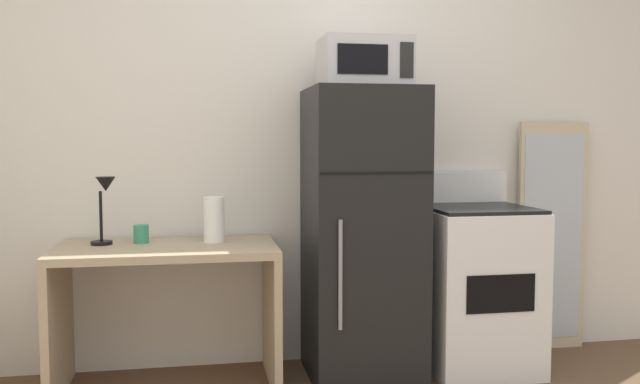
{
  "coord_description": "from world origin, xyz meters",
  "views": [
    {
      "loc": [
        -0.77,
        -2.15,
        1.29
      ],
      "look_at": [
        -0.18,
        1.1,
        1.03
      ],
      "focal_mm": 37.42,
      "sensor_mm": 36.0,
      "label": 1
    }
  ],
  "objects_px": {
    "refrigerator": "(362,234)",
    "microwave": "(364,63)",
    "leaning_mirror": "(551,236)",
    "desk_lamp": "(104,199)",
    "coffee_mug": "(141,234)",
    "oven_range": "(477,286)",
    "paper_towel_roll": "(214,220)",
    "desk": "(167,290)"
  },
  "relations": [
    {
      "from": "desk",
      "to": "desk_lamp",
      "type": "height_order",
      "value": "desk_lamp"
    },
    {
      "from": "desk_lamp",
      "to": "microwave",
      "type": "height_order",
      "value": "microwave"
    },
    {
      "from": "desk",
      "to": "microwave",
      "type": "xyz_separation_m",
      "value": [
        1.04,
        -0.01,
        1.18
      ]
    },
    {
      "from": "desk_lamp",
      "to": "refrigerator",
      "type": "distance_m",
      "value": 1.37
    },
    {
      "from": "desk",
      "to": "microwave",
      "type": "height_order",
      "value": "microwave"
    },
    {
      "from": "refrigerator",
      "to": "leaning_mirror",
      "type": "relative_size",
      "value": 1.12
    },
    {
      "from": "desk",
      "to": "desk_lamp",
      "type": "bearing_deg",
      "value": 164.83
    },
    {
      "from": "coffee_mug",
      "to": "refrigerator",
      "type": "height_order",
      "value": "refrigerator"
    },
    {
      "from": "coffee_mug",
      "to": "leaning_mirror",
      "type": "distance_m",
      "value": 2.44
    },
    {
      "from": "microwave",
      "to": "paper_towel_roll",
      "type": "bearing_deg",
      "value": 173.18
    },
    {
      "from": "oven_range",
      "to": "desk",
      "type": "bearing_deg",
      "value": -179.53
    },
    {
      "from": "coffee_mug",
      "to": "refrigerator",
      "type": "xyz_separation_m",
      "value": [
        1.17,
        -0.11,
        -0.01
      ]
    },
    {
      "from": "coffee_mug",
      "to": "oven_range",
      "type": "distance_m",
      "value": 1.87
    },
    {
      "from": "desk",
      "to": "refrigerator",
      "type": "distance_m",
      "value": 1.07
    },
    {
      "from": "coffee_mug",
      "to": "oven_range",
      "type": "xyz_separation_m",
      "value": [
        1.84,
        -0.11,
        -0.33
      ]
    },
    {
      "from": "desk",
      "to": "oven_range",
      "type": "height_order",
      "value": "oven_range"
    },
    {
      "from": "refrigerator",
      "to": "microwave",
      "type": "bearing_deg",
      "value": -89.67
    },
    {
      "from": "microwave",
      "to": "oven_range",
      "type": "bearing_deg",
      "value": 1.99
    },
    {
      "from": "desk_lamp",
      "to": "oven_range",
      "type": "relative_size",
      "value": 0.32
    },
    {
      "from": "refrigerator",
      "to": "leaning_mirror",
      "type": "distance_m",
      "value": 1.29
    },
    {
      "from": "refrigerator",
      "to": "microwave",
      "type": "xyz_separation_m",
      "value": [
        0.0,
        -0.02,
        0.91
      ]
    },
    {
      "from": "refrigerator",
      "to": "microwave",
      "type": "distance_m",
      "value": 0.91
    },
    {
      "from": "desk_lamp",
      "to": "coffee_mug",
      "type": "relative_size",
      "value": 3.72
    },
    {
      "from": "microwave",
      "to": "oven_range",
      "type": "xyz_separation_m",
      "value": [
        0.67,
        0.02,
        -1.23
      ]
    },
    {
      "from": "refrigerator",
      "to": "oven_range",
      "type": "relative_size",
      "value": 1.42
    },
    {
      "from": "microwave",
      "to": "oven_range",
      "type": "distance_m",
      "value": 1.4
    },
    {
      "from": "desk",
      "to": "desk_lamp",
      "type": "relative_size",
      "value": 3.17
    },
    {
      "from": "coffee_mug",
      "to": "leaning_mirror",
      "type": "bearing_deg",
      "value": 3.51
    },
    {
      "from": "desk",
      "to": "coffee_mug",
      "type": "distance_m",
      "value": 0.33
    },
    {
      "from": "coffee_mug",
      "to": "leaning_mirror",
      "type": "height_order",
      "value": "leaning_mirror"
    },
    {
      "from": "oven_range",
      "to": "leaning_mirror",
      "type": "bearing_deg",
      "value": 23.16
    },
    {
      "from": "microwave",
      "to": "leaning_mirror",
      "type": "relative_size",
      "value": 0.33
    },
    {
      "from": "oven_range",
      "to": "leaning_mirror",
      "type": "relative_size",
      "value": 0.79
    },
    {
      "from": "coffee_mug",
      "to": "refrigerator",
      "type": "distance_m",
      "value": 1.18
    },
    {
      "from": "leaning_mirror",
      "to": "desk_lamp",
      "type": "bearing_deg",
      "value": -175.96
    },
    {
      "from": "coffee_mug",
      "to": "oven_range",
      "type": "height_order",
      "value": "oven_range"
    },
    {
      "from": "desk",
      "to": "refrigerator",
      "type": "height_order",
      "value": "refrigerator"
    },
    {
      "from": "desk",
      "to": "leaning_mirror",
      "type": "xyz_separation_m",
      "value": [
        2.3,
        0.27,
        0.18
      ]
    },
    {
      "from": "desk_lamp",
      "to": "paper_towel_roll",
      "type": "xyz_separation_m",
      "value": [
        0.56,
        0.0,
        -0.12
      ]
    },
    {
      "from": "microwave",
      "to": "oven_range",
      "type": "relative_size",
      "value": 0.42
    },
    {
      "from": "refrigerator",
      "to": "desk",
      "type": "bearing_deg",
      "value": -179.34
    },
    {
      "from": "desk_lamp",
      "to": "coffee_mug",
      "type": "distance_m",
      "value": 0.26
    }
  ]
}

